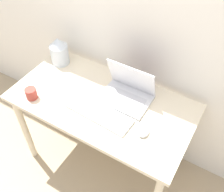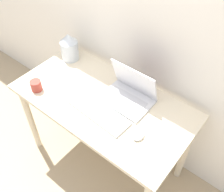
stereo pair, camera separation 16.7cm
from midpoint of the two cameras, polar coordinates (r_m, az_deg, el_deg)
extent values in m
plane|color=tan|center=(2.29, -8.59, -19.72)|extent=(12.00, 12.00, 0.00)
cube|color=silver|center=(1.75, 1.60, 17.96)|extent=(6.00, 0.05, 2.50)
cube|color=beige|center=(1.80, -4.94, -1.50)|extent=(1.26, 0.65, 0.03)
cylinder|color=beige|center=(2.26, -20.46, -6.89)|extent=(0.05, 0.05, 0.74)
cylinder|color=beige|center=(2.49, -11.77, 1.46)|extent=(0.05, 0.05, 0.74)
cylinder|color=beige|center=(2.11, 13.27, -9.77)|extent=(0.05, 0.05, 0.74)
cube|color=silver|center=(1.78, 0.22, -0.72)|extent=(0.34, 0.25, 0.02)
cube|color=#B7B7BC|center=(1.76, 0.01, -0.71)|extent=(0.28, 0.14, 0.00)
cube|color=silver|center=(1.74, 1.58, 3.79)|extent=(0.34, 0.09, 0.24)
cube|color=black|center=(1.74, 1.76, 4.07)|extent=(0.30, 0.07, 0.20)
cube|color=silver|center=(1.70, -5.86, -3.78)|extent=(0.48, 0.18, 0.02)
cube|color=#B2B2B2|center=(1.70, -5.88, -3.56)|extent=(0.44, 0.14, 0.00)
ellipsoid|color=silver|center=(1.60, 3.94, -8.01)|extent=(0.06, 0.09, 0.03)
cylinder|color=silver|center=(2.10, -13.60, 8.71)|extent=(0.14, 0.14, 0.16)
cone|color=silver|center=(2.03, -14.14, 11.21)|extent=(0.13, 0.13, 0.07)
cube|color=black|center=(1.77, -3.05, -1.36)|extent=(0.04, 0.07, 0.01)
cylinder|color=#9E382D|center=(1.88, -19.64, 0.38)|extent=(0.08, 0.08, 0.08)
camera|label=1|loc=(0.08, -92.87, -2.95)|focal=42.00mm
camera|label=2|loc=(0.08, 87.13, 2.95)|focal=42.00mm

